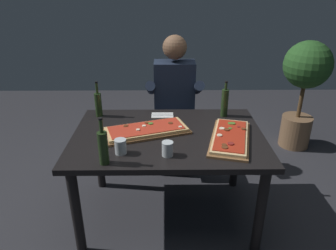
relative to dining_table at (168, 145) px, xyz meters
name	(u,v)px	position (x,y,z in m)	size (l,w,h in m)	color
ground_plane	(168,213)	(0.00, 0.00, -0.64)	(6.40, 6.40, 0.00)	#2D2D33
dining_table	(168,145)	(0.00, 0.00, 0.00)	(1.40, 0.96, 0.74)	black
pizza_rectangular_front	(146,130)	(-0.16, 0.03, 0.11)	(0.68, 0.46, 0.05)	brown
pizza_rectangular_left	(230,137)	(0.44, -0.10, 0.12)	(0.40, 0.63, 0.05)	brown
wine_bottle_dark	(103,147)	(-0.40, -0.40, 0.21)	(0.06, 0.06, 0.31)	#233819
oil_bottle_amber	(225,102)	(0.47, 0.33, 0.22)	(0.06, 0.06, 0.30)	#233819
vinegar_bottle_green	(98,104)	(-0.57, 0.34, 0.20)	(0.06, 0.06, 0.30)	#233819
tumbler_near_camera	(121,147)	(-0.31, -0.28, 0.14)	(0.08, 0.08, 0.10)	silver
tumbler_far_side	(168,150)	(-0.01, -0.31, 0.14)	(0.07, 0.07, 0.10)	silver
napkin_cutlery_set	(162,115)	(-0.04, 0.34, 0.10)	(0.18, 0.11, 0.01)	white
diner_chair	(174,119)	(0.07, 0.86, -0.16)	(0.44, 0.44, 0.87)	black
seated_diner	(174,99)	(0.07, 0.74, 0.10)	(0.53, 0.41, 1.33)	#23232D
potted_plant_corner	(304,82)	(1.48, 1.18, 0.12)	(0.50, 0.50, 1.21)	#846042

